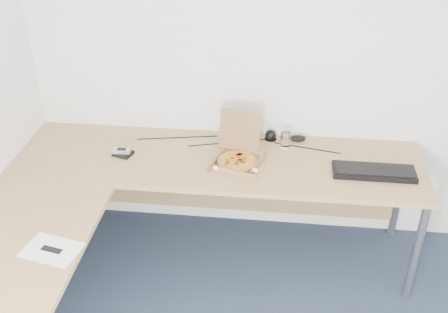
# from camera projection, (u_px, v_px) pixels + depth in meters

# --- Properties ---
(room_shell) EXTENTS (3.50, 3.50, 2.50)m
(room_shell) POSITION_uv_depth(u_px,v_px,m) (316.00, 253.00, 1.76)
(room_shell) COLOR white
(room_shell) RESTS_ON ground
(desk) EXTENTS (2.50, 2.20, 0.73)m
(desk) POSITION_uv_depth(u_px,v_px,m) (151.00, 199.00, 2.95)
(desk) COLOR tan
(desk) RESTS_ON ground
(pizza_box) EXTENTS (0.27, 0.31, 0.27)m
(pizza_box) POSITION_uv_depth(u_px,v_px,m) (238.00, 158.00, 3.21)
(pizza_box) COLOR olive
(pizza_box) RESTS_ON desk
(drinking_glass) EXTENTS (0.06, 0.06, 0.11)m
(drinking_glass) POSITION_uv_depth(u_px,v_px,m) (285.00, 140.00, 3.36)
(drinking_glass) COLOR silver
(drinking_glass) RESTS_ON desk
(keyboard) EXTENTS (0.48, 0.17, 0.03)m
(keyboard) POSITION_uv_depth(u_px,v_px,m) (374.00, 172.00, 3.11)
(keyboard) COLOR black
(keyboard) RESTS_ON desk
(mouse) EXTENTS (0.11, 0.08, 0.04)m
(mouse) POSITION_uv_depth(u_px,v_px,m) (298.00, 138.00, 3.45)
(mouse) COLOR black
(mouse) RESTS_ON desk
(wallet) EXTENTS (0.13, 0.12, 0.02)m
(wallet) POSITION_uv_depth(u_px,v_px,m) (123.00, 154.00, 3.30)
(wallet) COLOR black
(wallet) RESTS_ON desk
(phone) EXTENTS (0.11, 0.06, 0.02)m
(phone) POSITION_uv_depth(u_px,v_px,m) (122.00, 151.00, 3.29)
(phone) COLOR #B2B5BA
(phone) RESTS_ON wallet
(paper_sheet) EXTENTS (0.30, 0.24, 0.00)m
(paper_sheet) POSITION_uv_depth(u_px,v_px,m) (52.00, 250.00, 2.55)
(paper_sheet) COLOR white
(paper_sheet) RESTS_ON desk
(dome_speaker) EXTENTS (0.08, 0.08, 0.07)m
(dome_speaker) POSITION_uv_depth(u_px,v_px,m) (271.00, 134.00, 3.46)
(dome_speaker) COLOR black
(dome_speaker) RESTS_ON desk
(cable_bundle) EXTENTS (0.63, 0.13, 0.01)m
(cable_bundle) POSITION_uv_depth(u_px,v_px,m) (233.00, 142.00, 3.44)
(cable_bundle) COLOR black
(cable_bundle) RESTS_ON desk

